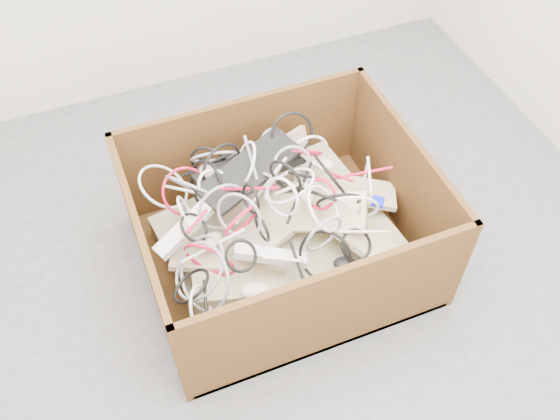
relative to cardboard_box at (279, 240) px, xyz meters
name	(u,v)px	position (x,y,z in m)	size (l,w,h in m)	color
ground	(298,295)	(0.01, -0.19, -0.14)	(3.00, 3.00, 0.00)	#4B4B4D
room_shell	(309,25)	(0.01, -0.19, 1.11)	(3.04, 3.04, 2.50)	beige
cardboard_box	(279,240)	(0.00, 0.00, 0.00)	(1.09, 0.91, 0.52)	#402B10
keyboard_pile	(281,211)	(0.02, 0.03, 0.14)	(1.01, 0.81, 0.33)	beige
mice_scatter	(277,204)	(0.00, 0.02, 0.21)	(0.63, 0.64, 0.18)	#C0B59A
power_strip_left	(189,225)	(-0.34, 0.03, 0.22)	(0.31, 0.06, 0.04)	white
power_strip_right	(270,256)	(-0.11, -0.19, 0.19)	(0.26, 0.05, 0.04)	white
vga_plug	(378,202)	(0.35, -0.13, 0.23)	(0.04, 0.04, 0.02)	#0E10D5
cable_tangle	(252,203)	(-0.10, 0.02, 0.25)	(0.99, 0.83, 0.43)	gray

